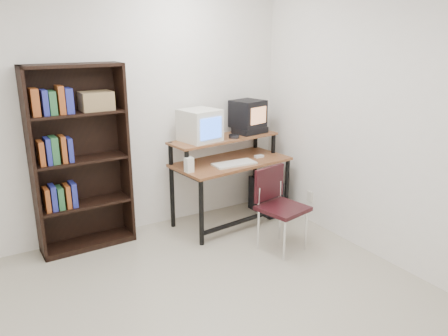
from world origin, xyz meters
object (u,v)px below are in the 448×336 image
crt_tv (248,114)px  bookshelf (79,157)px  computer_desk (230,163)px  crt_monitor (200,126)px  pc_tower (266,196)px  school_chair (278,200)px

crt_tv → bookshelf: 1.95m
computer_desk → bookshelf: (-1.59, 0.23, 0.24)m
bookshelf → computer_desk: bearing=-10.1°
crt_monitor → computer_desk: bearing=-26.9°
crt_monitor → pc_tower: (0.83, -0.10, -0.94)m
computer_desk → crt_monitor: bearing=157.6°
crt_monitor → school_chair: (0.39, -0.91, -0.63)m
school_chair → bookshelf: bookshelf is taller
school_chair → pc_tower: bearing=49.0°
school_chair → bookshelf: 2.00m
pc_tower → bookshelf: size_ratio=0.25×
crt_monitor → school_chair: 1.17m
pc_tower → bookshelf: 2.23m
school_chair → crt_monitor: bearing=100.9°
pc_tower → school_chair: size_ratio=0.54×
computer_desk → pc_tower: computer_desk is taller
crt_monitor → bookshelf: (-1.26, 0.14, -0.21)m
pc_tower → bookshelf: (-2.09, 0.24, 0.73)m
crt_tv → pc_tower: 1.02m
computer_desk → pc_tower: 0.70m
crt_tv → school_chair: 1.24m
pc_tower → bookshelf: bookshelf is taller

